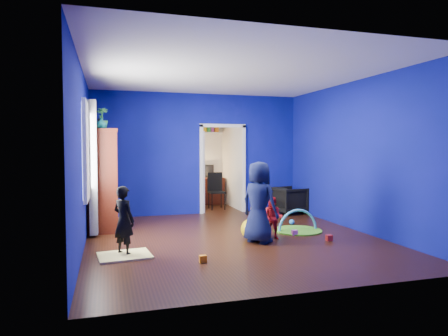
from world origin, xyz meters
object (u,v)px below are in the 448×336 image
object	(u,v)px
crt_tv	(105,177)
play_mat	(298,230)
folding_chair	(217,192)
toddler_red	(273,218)
hopper_ball	(251,229)
tv_armoire	(102,180)
child_black	(124,220)
child_navy	(259,202)
armchair	(289,200)
kid_chair	(261,223)
study_desk	(208,191)
vase	(101,123)

from	to	relation	value
crt_tv	play_mat	bearing A→B (deg)	-19.28
crt_tv	folding_chair	size ratio (longest dim) A/B	0.76
toddler_red	play_mat	distance (m)	0.92
hopper_ball	tv_armoire	bearing A→B (deg)	146.66
child_black	child_navy	size ratio (longest dim) A/B	0.76
armchair	kid_chair	xyz separation A→B (m)	(-1.59, -2.15, -0.08)
child_black	play_mat	distance (m)	3.42
child_navy	tv_armoire	size ratio (longest dim) A/B	0.70
kid_chair	hopper_ball	bearing A→B (deg)	-139.17
armchair	kid_chair	bearing A→B (deg)	130.88
tv_armoire	study_desk	world-z (taller)	tv_armoire
toddler_red	crt_tv	distance (m)	3.38
vase	child_black	bearing A→B (deg)	-79.66
hopper_ball	folding_chair	distance (m)	3.49
armchair	child_navy	size ratio (longest dim) A/B	0.53
armchair	play_mat	size ratio (longest dim) A/B	0.79
tv_armoire	crt_tv	world-z (taller)	tv_armoire
kid_chair	play_mat	bearing A→B (deg)	27.23
toddler_red	kid_chair	bearing A→B (deg)	166.01
child_navy	toddler_red	distance (m)	0.50
crt_tv	child_black	bearing A→B (deg)	-82.24
vase	folding_chair	size ratio (longest dim) A/B	0.22
toddler_red	folding_chair	distance (m)	3.52
armchair	study_desk	size ratio (longest dim) A/B	0.82
crt_tv	hopper_ball	bearing A→B (deg)	-33.77
armchair	child_navy	xyz separation A→B (m)	(-1.77, -2.54, 0.36)
child_navy	study_desk	world-z (taller)	child_navy
child_black	vase	xyz separation A→B (m)	(-0.32, 1.75, 1.54)
vase	crt_tv	world-z (taller)	vase
toddler_red	armchair	bearing A→B (deg)	97.74
toddler_red	play_mat	world-z (taller)	toddler_red
kid_chair	study_desk	world-z (taller)	study_desk
vase	tv_armoire	world-z (taller)	vase
vase	tv_armoire	xyz separation A→B (m)	(0.00, 0.30, -1.08)
child_black	hopper_ball	size ratio (longest dim) A/B	2.88
child_navy	crt_tv	world-z (taller)	child_navy
crt_tv	play_mat	world-z (taller)	crt_tv
tv_armoire	folding_chair	distance (m)	3.40
armchair	toddler_red	distance (m)	2.76
child_navy	hopper_ball	xyz separation A→B (m)	(-0.05, 0.25, -0.51)
play_mat	child_navy	bearing A→B (deg)	-148.47
child_black	toddler_red	world-z (taller)	child_black
toddler_red	child_black	bearing A→B (deg)	-133.08
tv_armoire	crt_tv	bearing A→B (deg)	0.00
crt_tv	study_desk	bearing A→B (deg)	44.98
child_black	tv_armoire	xyz separation A→B (m)	(-0.32, 2.05, 0.46)
study_desk	toddler_red	bearing A→B (deg)	-89.18
hopper_ball	folding_chair	size ratio (longest dim) A/B	0.39
folding_chair	crt_tv	bearing A→B (deg)	-146.81
child_navy	tv_armoire	xyz separation A→B (m)	(-2.55, 1.89, 0.29)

